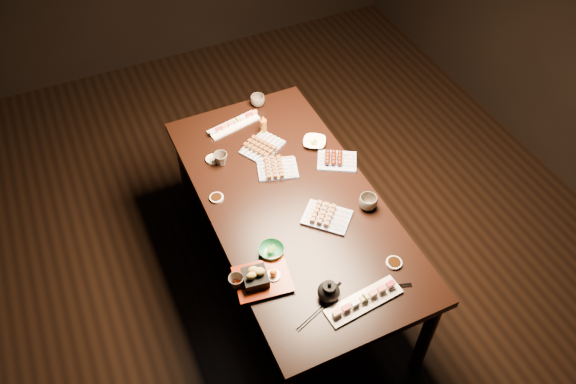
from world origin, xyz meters
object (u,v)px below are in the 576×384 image
(yakitori_plate_left, at_px, (262,145))
(teacup_far_left, at_px, (221,159))
(sushi_platter_near, at_px, (364,299))
(edamame_bowl_cream, at_px, (314,142))
(condiment_bottle, at_px, (263,124))
(teacup_near_left, at_px, (236,282))
(dining_table, at_px, (292,242))
(yakitori_plate_right, at_px, (327,215))
(sushi_platter_far, at_px, (234,123))
(teapot, at_px, (329,290))
(edamame_bowl_green, at_px, (271,251))
(teacup_far_right, at_px, (258,101))
(teacup_mid_right, at_px, (368,202))
(tempura_tray, at_px, (263,275))
(yakitori_plate_center, at_px, (278,167))

(yakitori_plate_left, distance_m, teacup_far_left, 0.27)
(sushi_platter_near, height_order, edamame_bowl_cream, sushi_platter_near)
(edamame_bowl_cream, distance_m, condiment_bottle, 0.33)
(sushi_platter_near, bearing_deg, teacup_near_left, 141.24)
(dining_table, distance_m, yakitori_plate_right, 0.46)
(sushi_platter_far, bearing_deg, teapot, 76.77)
(yakitori_plate_left, height_order, edamame_bowl_green, yakitori_plate_left)
(dining_table, xyz_separation_m, teapot, (-0.10, -0.61, 0.43))
(teacup_far_left, bearing_deg, yakitori_plate_right, -59.45)
(sushi_platter_near, xyz_separation_m, teacup_far_right, (0.11, 1.54, 0.01))
(condiment_bottle, bearing_deg, yakitori_plate_right, -87.12)
(teacup_mid_right, bearing_deg, dining_table, 148.84)
(teacup_far_left, bearing_deg, teacup_far_right, 45.11)
(yakitori_plate_right, relative_size, edamame_bowl_green, 1.85)
(teacup_far_left, height_order, teapot, teapot)
(sushi_platter_near, height_order, yakitori_plate_right, yakitori_plate_right)
(teacup_mid_right, bearing_deg, condiment_bottle, 109.24)
(dining_table, xyz_separation_m, edamame_bowl_cream, (0.31, 0.35, 0.39))
(edamame_bowl_green, relative_size, edamame_bowl_cream, 0.98)
(teapot, bearing_deg, teacup_far_right, 71.65)
(tempura_tray, xyz_separation_m, teacup_mid_right, (0.70, 0.20, -0.01))
(yakitori_plate_left, bearing_deg, teapot, -125.12)
(dining_table, xyz_separation_m, condiment_bottle, (0.08, 0.57, 0.44))
(teapot, bearing_deg, sushi_platter_near, -44.83)
(teacup_far_right, bearing_deg, edamame_bowl_green, -109.37)
(sushi_platter_far, xyz_separation_m, teapot, (-0.03, -1.32, 0.03))
(yakitori_plate_center, xyz_separation_m, teacup_mid_right, (0.33, -0.45, 0.01))
(yakitori_plate_center, distance_m, teacup_mid_right, 0.56)
(yakitori_plate_center, relative_size, teacup_mid_right, 2.25)
(sushi_platter_near, bearing_deg, yakitori_plate_left, 85.65)
(yakitori_plate_left, bearing_deg, teacup_far_left, 154.25)
(teacup_far_right, bearing_deg, teacup_mid_right, -78.85)
(sushi_platter_near, height_order, yakitori_plate_center, yakitori_plate_center)
(teapot, bearing_deg, yakitori_plate_center, 73.22)
(dining_table, bearing_deg, edamame_bowl_green, -119.94)
(yakitori_plate_left, relative_size, teacup_near_left, 3.17)
(teacup_far_right, bearing_deg, teacup_near_left, -116.98)
(edamame_bowl_green, distance_m, teapot, 0.37)
(sushi_platter_near, xyz_separation_m, teacup_mid_right, (0.31, 0.50, 0.02))
(yakitori_plate_center, bearing_deg, edamame_bowl_cream, 36.60)
(sushi_platter_near, distance_m, teacup_far_left, 1.18)
(yakitori_plate_right, xyz_separation_m, tempura_tray, (-0.46, -0.22, 0.02))
(tempura_tray, relative_size, teacup_far_left, 3.34)
(sushi_platter_far, bearing_deg, condiment_bottle, 124.75)
(yakitori_plate_center, height_order, tempura_tray, tempura_tray)
(dining_table, height_order, edamame_bowl_cream, edamame_bowl_cream)
(sushi_platter_near, height_order, yakitori_plate_left, yakitori_plate_left)
(yakitori_plate_center, height_order, yakitori_plate_left, yakitori_plate_left)
(tempura_tray, bearing_deg, teacup_far_right, 76.72)
(yakitori_plate_center, distance_m, edamame_bowl_cream, 0.31)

